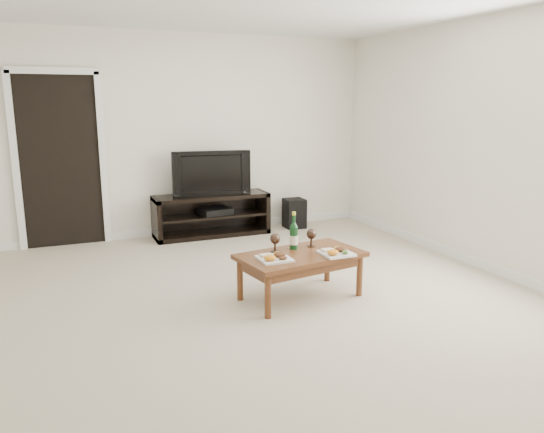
{
  "coord_description": "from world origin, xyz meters",
  "views": [
    {
      "loc": [
        -1.65,
        -4.1,
        1.77
      ],
      "look_at": [
        0.2,
        0.34,
        0.7
      ],
      "focal_mm": 35.0,
      "sensor_mm": 36.0,
      "label": 1
    }
  ],
  "objects": [
    {
      "name": "back_wall",
      "position": [
        0.0,
        2.77,
        1.3
      ],
      "size": [
        5.0,
        0.04,
        2.6
      ],
      "primitive_type": "cube",
      "color": "white",
      "rests_on": "ground"
    },
    {
      "name": "av_receiver",
      "position": [
        0.29,
        2.48,
        0.33
      ],
      "size": [
        0.45,
        0.37,
        0.08
      ],
      "primitive_type": "cube",
      "rotation": [
        0.0,
        0.0,
        0.18
      ],
      "color": "black",
      "rests_on": "media_console"
    },
    {
      "name": "plate_left",
      "position": [
        0.05,
        -0.09,
        0.45
      ],
      "size": [
        0.27,
        0.27,
        0.07
      ],
      "primitive_type": "cube",
      "color": "white",
      "rests_on": "coffee_table"
    },
    {
      "name": "subwoofer",
      "position": [
        1.44,
        2.47,
        0.2
      ],
      "size": [
        0.28,
        0.28,
        0.41
      ],
      "primitive_type": "cube",
      "rotation": [
        0.0,
        0.0,
        -0.04
      ],
      "color": "black",
      "rests_on": "ground"
    },
    {
      "name": "wine_bottle",
      "position": [
        0.34,
        0.15,
        0.59
      ],
      "size": [
        0.07,
        0.07,
        0.35
      ],
      "primitive_type": "cylinder",
      "color": "#0F3717",
      "rests_on": "coffee_table"
    },
    {
      "name": "coffee_table",
      "position": [
        0.34,
        0.0,
        0.21
      ],
      "size": [
        1.18,
        0.77,
        0.42
      ],
      "primitive_type": "cube",
      "rotation": [
        0.0,
        0.0,
        0.16
      ],
      "color": "brown",
      "rests_on": "ground"
    },
    {
      "name": "goblet_left",
      "position": [
        0.15,
        0.14,
        0.51
      ],
      "size": [
        0.09,
        0.09,
        0.17
      ],
      "primitive_type": null,
      "color": "#34241C",
      "rests_on": "coffee_table"
    },
    {
      "name": "television",
      "position": [
        0.24,
        2.5,
        0.84
      ],
      "size": [
        1.01,
        0.26,
        0.58
      ],
      "primitive_type": "imported",
      "rotation": [
        0.0,
        0.0,
        -0.13
      ],
      "color": "black",
      "rests_on": "media_console"
    },
    {
      "name": "media_console",
      "position": [
        0.24,
        2.5,
        0.28
      ],
      "size": [
        1.51,
        0.45,
        0.55
      ],
      "primitive_type": "cube",
      "color": "black",
      "rests_on": "ground"
    },
    {
      "name": "doorway",
      "position": [
        -1.55,
        2.73,
        1.02
      ],
      "size": [
        0.9,
        0.02,
        2.05
      ],
      "primitive_type": "cube",
      "color": "black",
      "rests_on": "ground"
    },
    {
      "name": "floor",
      "position": [
        0.0,
        0.0,
        0.0
      ],
      "size": [
        5.5,
        5.5,
        0.0
      ],
      "primitive_type": "plane",
      "color": "#C3B39D",
      "rests_on": "ground"
    },
    {
      "name": "goblet_right",
      "position": [
        0.53,
        0.17,
        0.51
      ],
      "size": [
        0.09,
        0.09,
        0.17
      ],
      "primitive_type": null,
      "color": "#34241C",
      "rests_on": "coffee_table"
    },
    {
      "name": "plate_right",
      "position": [
        0.62,
        -0.15,
        0.45
      ],
      "size": [
        0.27,
        0.27,
        0.07
      ],
      "primitive_type": "cube",
      "color": "white",
      "rests_on": "coffee_table"
    }
  ]
}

